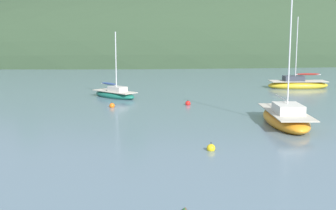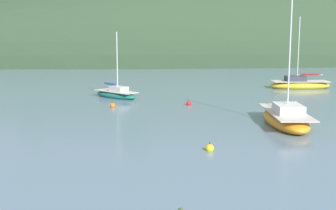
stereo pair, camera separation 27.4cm
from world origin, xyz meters
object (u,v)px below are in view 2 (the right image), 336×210
at_px(mooring_buoy_outer, 189,104).
at_px(sailboat_black_sloop, 300,84).
at_px(mooring_buoy_inner, 113,106).
at_px(mooring_buoy_channel, 210,148).
at_px(sailboat_grey_yawl, 116,94).
at_px(sailboat_cream_ketch, 286,118).

bearing_deg(mooring_buoy_outer, sailboat_black_sloop, 34.36).
bearing_deg(sailboat_black_sloop, mooring_buoy_inner, -154.27).
bearing_deg(mooring_buoy_inner, mooring_buoy_outer, 2.43).
distance_m(mooring_buoy_channel, mooring_buoy_inner, 14.79).
bearing_deg(mooring_buoy_inner, mooring_buoy_channel, -71.24).
height_order(sailboat_grey_yawl, mooring_buoy_channel, sailboat_grey_yawl).
bearing_deg(sailboat_cream_ketch, mooring_buoy_outer, 119.37).
bearing_deg(sailboat_black_sloop, sailboat_grey_yawl, -167.80).
xyz_separation_m(sailboat_black_sloop, mooring_buoy_channel, (-14.93, -23.49, -0.27)).
bearing_deg(mooring_buoy_inner, sailboat_cream_ketch, -37.12).
bearing_deg(sailboat_cream_ketch, sailboat_grey_yawl, 127.99).
relative_size(mooring_buoy_outer, mooring_buoy_inner, 1.00).
relative_size(sailboat_black_sloop, mooring_buoy_channel, 14.17).
height_order(sailboat_black_sloop, sailboat_cream_ketch, sailboat_cream_ketch).
xyz_separation_m(sailboat_grey_yawl, sailboat_cream_ketch, (10.68, -13.67, 0.10)).
bearing_deg(mooring_buoy_inner, sailboat_grey_yawl, 85.99).
xyz_separation_m(sailboat_cream_ketch, mooring_buoy_inner, (-11.05, 8.36, -0.30)).
height_order(sailboat_black_sloop, mooring_buoy_channel, sailboat_black_sloop).
bearing_deg(sailboat_grey_yawl, mooring_buoy_inner, -94.01).
bearing_deg(mooring_buoy_channel, sailboat_grey_yawl, 102.79).
xyz_separation_m(sailboat_cream_ketch, mooring_buoy_outer, (-4.85, 8.63, -0.30)).
bearing_deg(sailboat_grey_yawl, mooring_buoy_outer, -40.92).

